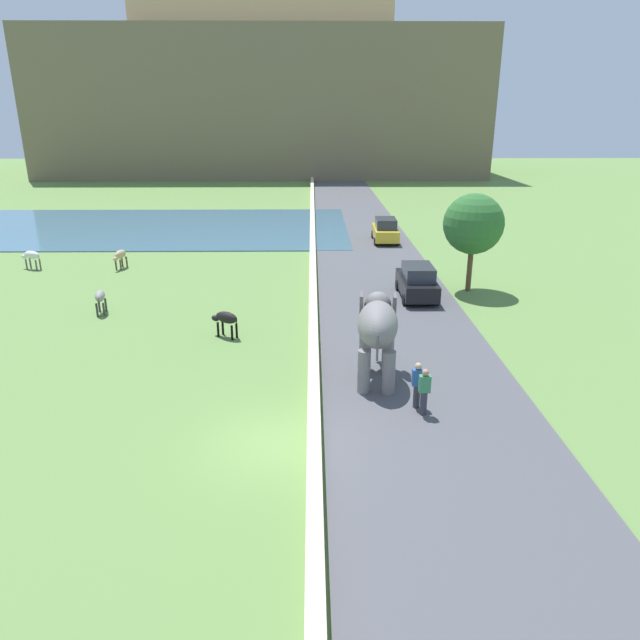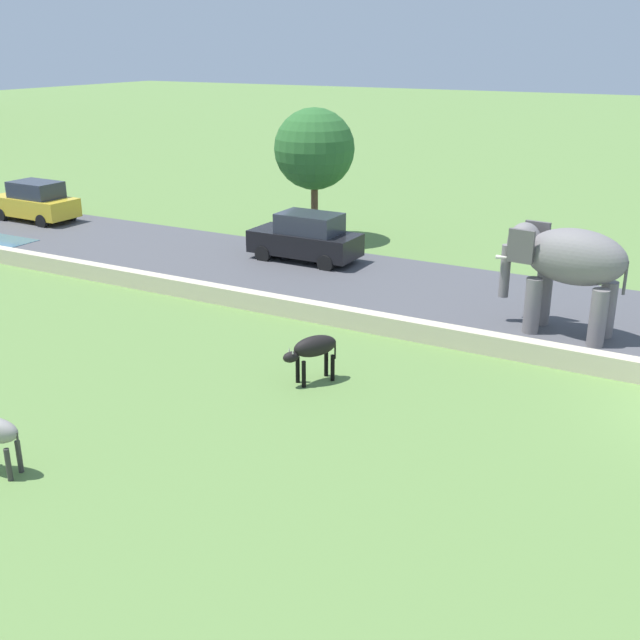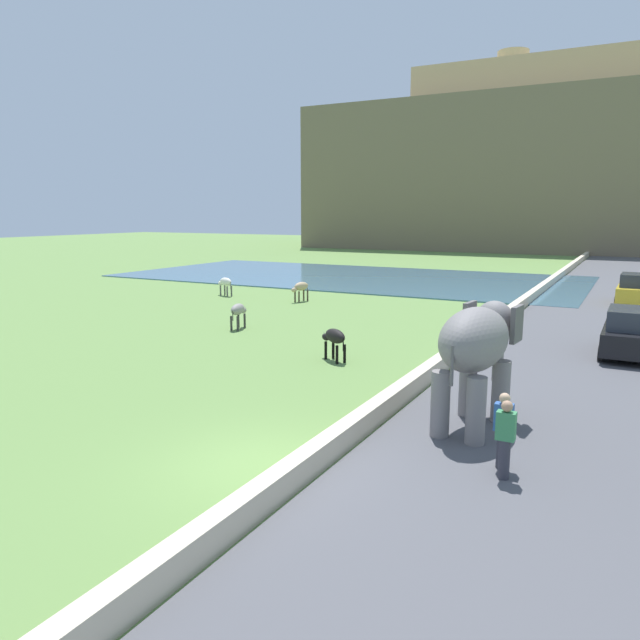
% 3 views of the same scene
% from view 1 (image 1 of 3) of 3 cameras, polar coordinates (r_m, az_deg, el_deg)
% --- Properties ---
extents(ground_plane, '(220.00, 220.00, 0.00)m').
position_cam_1_polar(ground_plane, '(17.55, -4.59, -11.89)').
color(ground_plane, '#608442').
extents(road_surface, '(7.00, 120.00, 0.06)m').
position_cam_1_polar(road_surface, '(36.30, 5.32, 5.01)').
color(road_surface, '#4C4C51').
rests_on(road_surface, ground).
extents(barrier_wall, '(0.40, 110.00, 0.54)m').
position_cam_1_polar(barrier_wall, '(34.10, -0.70, 4.55)').
color(barrier_wall, beige).
rests_on(barrier_wall, ground).
extents(lake, '(36.00, 18.00, 0.08)m').
position_cam_1_polar(lake, '(51.87, -17.98, 8.60)').
color(lake, '#426B84').
rests_on(lake, ground).
extents(hill_distant, '(64.00, 28.00, 20.04)m').
position_cam_1_polar(hill_distant, '(97.24, -5.33, 20.11)').
color(hill_distant, '#75664C').
rests_on(hill_distant, ground).
extents(fort_on_hill, '(38.15, 8.00, 7.49)m').
position_cam_1_polar(fort_on_hill, '(98.20, -5.27, 27.79)').
color(fort_on_hill, tan).
rests_on(fort_on_hill, hill_distant).
extents(elephant, '(1.68, 3.54, 2.99)m').
position_cam_1_polar(elephant, '(20.56, 5.63, -0.72)').
color(elephant, slate).
rests_on(elephant, ground).
extents(person_beside_elephant, '(0.36, 0.22, 1.63)m').
position_cam_1_polar(person_beside_elephant, '(19.20, 9.47, -6.22)').
color(person_beside_elephant, '#33333D').
rests_on(person_beside_elephant, ground).
extents(person_trailing, '(0.36, 0.22, 1.63)m').
position_cam_1_polar(person_trailing, '(18.80, 10.13, -6.85)').
color(person_trailing, '#33333D').
rests_on(person_trailing, ground).
extents(car_black, '(1.81, 4.01, 1.80)m').
position_cam_1_polar(car_black, '(30.56, 9.46, 3.70)').
color(car_black, black).
rests_on(car_black, ground).
extents(car_yellow, '(1.87, 4.04, 1.80)m').
position_cam_1_polar(car_yellow, '(43.86, 6.39, 8.69)').
color(car_yellow, gold).
rests_on(car_yellow, ground).
extents(cow_white, '(1.41, 0.80, 1.15)m').
position_cam_1_polar(cow_white, '(40.04, -26.34, 5.62)').
color(cow_white, silver).
rests_on(cow_white, ground).
extents(cow_grey, '(0.66, 1.42, 1.15)m').
position_cam_1_polar(cow_grey, '(29.77, -20.64, 2.13)').
color(cow_grey, gray).
rests_on(cow_grey, ground).
extents(cow_black, '(1.35, 1.03, 1.15)m').
position_cam_1_polar(cow_black, '(25.23, -9.18, 0.13)').
color(cow_black, black).
rests_on(cow_black, ground).
extents(cow_tan, '(0.64, 1.42, 1.15)m').
position_cam_1_polar(cow_tan, '(38.11, -18.92, 5.98)').
color(cow_tan, tan).
rests_on(cow_tan, ground).
extents(tree_near, '(3.15, 3.15, 5.21)m').
position_cam_1_polar(tree_near, '(31.89, 14.74, 9.02)').
color(tree_near, brown).
rests_on(tree_near, ground).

